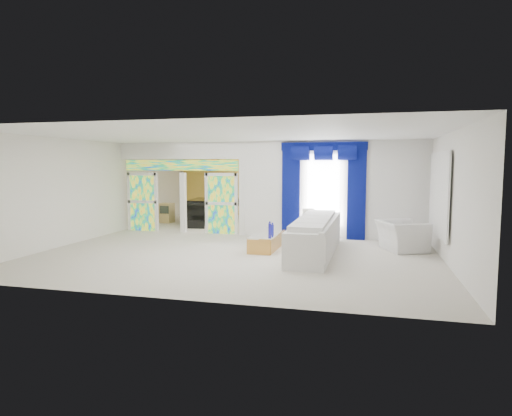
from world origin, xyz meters
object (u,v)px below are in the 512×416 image
(console_table, at_px, (318,234))
(armchair, at_px, (402,236))
(coffee_table, at_px, (267,241))
(white_sofa, at_px, (316,237))
(grand_piano, at_px, (209,211))

(console_table, relative_size, armchair, 0.92)
(coffee_table, distance_m, armchair, 3.58)
(coffee_table, bearing_deg, armchair, 9.50)
(white_sofa, relative_size, grand_piano, 2.33)
(coffee_table, relative_size, console_table, 1.66)
(armchair, xyz_separation_m, grand_piano, (-6.93, 4.17, 0.07))
(coffee_table, xyz_separation_m, armchair, (3.52, 0.59, 0.19))
(armchair, bearing_deg, grand_piano, 36.10)
(grand_piano, bearing_deg, console_table, -40.14)
(armchair, relative_size, grand_piano, 0.66)
(white_sofa, relative_size, coffee_table, 2.30)
(armchair, bearing_deg, console_table, 41.98)
(coffee_table, distance_m, grand_piano, 5.86)
(coffee_table, relative_size, armchair, 1.53)
(console_table, bearing_deg, armchair, -25.15)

